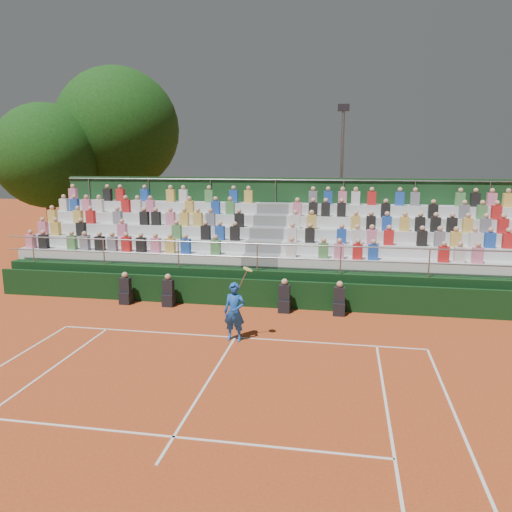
% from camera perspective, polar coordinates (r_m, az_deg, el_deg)
% --- Properties ---
extents(ground, '(90.00, 90.00, 0.00)m').
position_cam_1_polar(ground, '(15.06, -2.37, -9.29)').
color(ground, '#B8481E').
rests_on(ground, ground).
extents(courtside_wall, '(20.00, 0.15, 1.00)m').
position_cam_1_polar(courtside_wall, '(17.90, -0.17, -4.27)').
color(courtside_wall, black).
rests_on(courtside_wall, ground).
extents(line_officials, '(8.12, 0.40, 1.19)m').
position_cam_1_polar(line_officials, '(17.66, -3.36, -4.58)').
color(line_officials, black).
rests_on(line_officials, ground).
extents(grandstand, '(20.00, 5.20, 4.40)m').
position_cam_1_polar(grandstand, '(20.87, 1.42, -0.37)').
color(grandstand, black).
rests_on(grandstand, ground).
extents(tennis_player, '(0.86, 0.47, 2.22)m').
position_cam_1_polar(tennis_player, '(14.58, -2.47, -6.38)').
color(tennis_player, blue).
rests_on(tennis_player, ground).
extents(tree_west, '(5.67, 5.67, 8.20)m').
position_cam_1_polar(tree_west, '(30.04, -22.80, 10.47)').
color(tree_west, '#392414').
rests_on(tree_west, ground).
extents(tree_east, '(7.23, 7.23, 10.52)m').
position_cam_1_polar(tree_east, '(31.59, -15.53, 13.71)').
color(tree_east, '#392414').
rests_on(tree_east, ground).
extents(floodlight_mast, '(0.60, 0.25, 7.99)m').
position_cam_1_polar(floodlight_mast, '(27.08, 9.76, 9.73)').
color(floodlight_mast, gray).
rests_on(floodlight_mast, ground).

